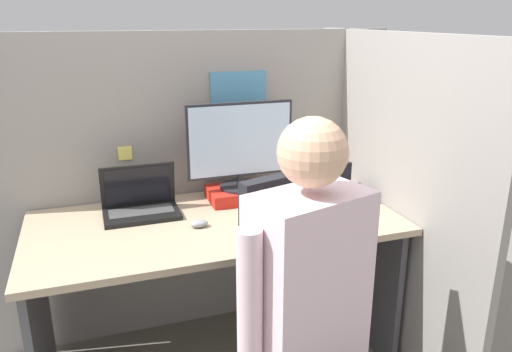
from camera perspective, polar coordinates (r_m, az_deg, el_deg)
name	(u,v)px	position (r m, az deg, el deg)	size (l,w,h in m)	color
cubicle_panel_back	(196,186)	(2.59, -6.88, -1.10)	(2.11, 0.05, 1.55)	gray
cubicle_panel_right	(388,199)	(2.48, 14.82, -2.55)	(0.04, 1.42, 1.55)	gray
desk	(217,256)	(2.30, -4.52, -9.06)	(1.61, 0.77, 0.75)	tan
paper_box	(241,193)	(2.45, -1.76, -2.00)	(0.32, 0.22, 0.06)	red
monitor	(240,144)	(2.38, -1.83, 3.62)	(0.52, 0.21, 0.42)	#232328
laptop	(141,205)	(2.32, -13.04, -3.26)	(0.34, 0.21, 0.22)	black
mouse	(199,224)	(2.15, -6.50, -5.43)	(0.08, 0.05, 0.03)	gray
stapler	(361,194)	(2.51, 11.94, -2.02)	(0.04, 0.17, 0.05)	#2D2D33
carrot_toy	(325,230)	(2.09, 7.95, -6.12)	(0.04, 0.14, 0.04)	orange
office_chair	(300,346)	(1.75, 5.03, -18.76)	(0.57, 0.62, 1.13)	black
person	(310,319)	(1.48, 6.18, -15.96)	(0.46, 0.50, 1.36)	black
coffee_mug	(307,187)	(2.52, 5.85, -1.22)	(0.08, 0.08, 0.09)	#A3332D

